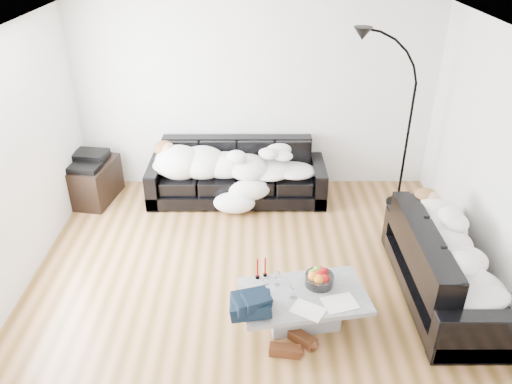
{
  "coord_description": "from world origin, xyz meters",
  "views": [
    {
      "loc": [
        -0.02,
        -4.44,
        3.54
      ],
      "look_at": [
        0.0,
        0.3,
        0.9
      ],
      "focal_mm": 35.0,
      "sensor_mm": 36.0,
      "label": 1
    }
  ],
  "objects_px": {
    "sleeper_back": "(236,159)",
    "wine_glass_a": "(277,278)",
    "coffee_table": "(303,308)",
    "floor_lamp": "(408,133)",
    "candle_right": "(265,267)",
    "stereo": "(89,159)",
    "sleeper_right": "(452,245)",
    "sofa_right": "(448,263)",
    "wine_glass_b": "(266,286)",
    "fruit_bowl": "(319,277)",
    "av_cabinet": "(93,181)",
    "candle_left": "(258,269)",
    "sofa_back": "(237,173)",
    "wine_glass_c": "(293,289)",
    "shoes": "(293,344)"
  },
  "relations": [
    {
      "from": "sleeper_back",
      "to": "wine_glass_a",
      "type": "distance_m",
      "value": 2.36
    },
    {
      "from": "coffee_table",
      "to": "floor_lamp",
      "type": "distance_m",
      "value": 2.92
    },
    {
      "from": "candle_right",
      "to": "stereo",
      "type": "relative_size",
      "value": 0.5
    },
    {
      "from": "sleeper_right",
      "to": "candle_right",
      "type": "height_order",
      "value": "sleeper_right"
    },
    {
      "from": "sofa_right",
      "to": "wine_glass_b",
      "type": "relative_size",
      "value": 11.82
    },
    {
      "from": "fruit_bowl",
      "to": "candle_right",
      "type": "xyz_separation_m",
      "value": [
        -0.53,
        0.13,
        0.02
      ]
    },
    {
      "from": "av_cabinet",
      "to": "wine_glass_b",
      "type": "bearing_deg",
      "value": -35.66
    },
    {
      "from": "candle_left",
      "to": "floor_lamp",
      "type": "relative_size",
      "value": 0.11
    },
    {
      "from": "sofa_back",
      "to": "sleeper_right",
      "type": "relative_size",
      "value": 1.45
    },
    {
      "from": "coffee_table",
      "to": "wine_glass_c",
      "type": "relative_size",
      "value": 6.35
    },
    {
      "from": "sleeper_right",
      "to": "stereo",
      "type": "relative_size",
      "value": 3.83
    },
    {
      "from": "sleeper_right",
      "to": "sofa_right",
      "type": "bearing_deg",
      "value": -90.0
    },
    {
      "from": "sofa_back",
      "to": "av_cabinet",
      "type": "relative_size",
      "value": 3.05
    },
    {
      "from": "fruit_bowl",
      "to": "stereo",
      "type": "distance_m",
      "value": 3.72
    },
    {
      "from": "fruit_bowl",
      "to": "sofa_right",
      "type": "bearing_deg",
      "value": 11.12
    },
    {
      "from": "wine_glass_c",
      "to": "candle_left",
      "type": "relative_size",
      "value": 0.82
    },
    {
      "from": "sofa_right",
      "to": "stereo",
      "type": "relative_size",
      "value": 4.47
    },
    {
      "from": "shoes",
      "to": "sleeper_back",
      "type": "bearing_deg",
      "value": 122.01
    },
    {
      "from": "fruit_bowl",
      "to": "wine_glass_c",
      "type": "xyz_separation_m",
      "value": [
        -0.27,
        -0.19,
        0.01
      ]
    },
    {
      "from": "fruit_bowl",
      "to": "coffee_table",
      "type": "bearing_deg",
      "value": -137.29
    },
    {
      "from": "sofa_back",
      "to": "wine_glass_c",
      "type": "distance_m",
      "value": 2.61
    },
    {
      "from": "sofa_right",
      "to": "wine_glass_a",
      "type": "bearing_deg",
      "value": 98.83
    },
    {
      "from": "sofa_back",
      "to": "sofa_right",
      "type": "xyz_separation_m",
      "value": [
        2.24,
        -2.08,
        -0.0
      ]
    },
    {
      "from": "shoes",
      "to": "fruit_bowl",
      "type": "bearing_deg",
      "value": 81.01
    },
    {
      "from": "sleeper_right",
      "to": "shoes",
      "type": "relative_size",
      "value": 3.47
    },
    {
      "from": "wine_glass_c",
      "to": "floor_lamp",
      "type": "relative_size",
      "value": 0.09
    },
    {
      "from": "wine_glass_b",
      "to": "wine_glass_c",
      "type": "relative_size",
      "value": 0.88
    },
    {
      "from": "sofa_back",
      "to": "coffee_table",
      "type": "bearing_deg",
      "value": -73.87
    },
    {
      "from": "fruit_bowl",
      "to": "wine_glass_c",
      "type": "height_order",
      "value": "wine_glass_c"
    },
    {
      "from": "sleeper_right",
      "to": "coffee_table",
      "type": "xyz_separation_m",
      "value": [
        -1.52,
        -0.42,
        -0.45
      ]
    },
    {
      "from": "wine_glass_b",
      "to": "shoes",
      "type": "height_order",
      "value": "wine_glass_b"
    },
    {
      "from": "sleeper_back",
      "to": "wine_glass_a",
      "type": "xyz_separation_m",
      "value": [
        0.47,
        -2.3,
        -0.19
      ]
    },
    {
      "from": "wine_glass_a",
      "to": "wine_glass_c",
      "type": "xyz_separation_m",
      "value": [
        0.15,
        -0.18,
        0.01
      ]
    },
    {
      "from": "fruit_bowl",
      "to": "wine_glass_a",
      "type": "bearing_deg",
      "value": -178.78
    },
    {
      "from": "av_cabinet",
      "to": "sleeper_right",
      "type": "bearing_deg",
      "value": -15.65
    },
    {
      "from": "wine_glass_a",
      "to": "wine_glass_b",
      "type": "height_order",
      "value": "wine_glass_b"
    },
    {
      "from": "shoes",
      "to": "av_cabinet",
      "type": "xyz_separation_m",
      "value": [
        -2.63,
        2.83,
        0.22
      ]
    },
    {
      "from": "sofa_right",
      "to": "coffee_table",
      "type": "xyz_separation_m",
      "value": [
        -1.52,
        -0.42,
        -0.22
      ]
    },
    {
      "from": "shoes",
      "to": "stereo",
      "type": "relative_size",
      "value": 1.11
    },
    {
      "from": "sofa_right",
      "to": "candle_right",
      "type": "height_order",
      "value": "sofa_right"
    },
    {
      "from": "fruit_bowl",
      "to": "floor_lamp",
      "type": "height_order",
      "value": "floor_lamp"
    },
    {
      "from": "wine_glass_b",
      "to": "floor_lamp",
      "type": "distance_m",
      "value": 3.04
    },
    {
      "from": "wine_glass_b",
      "to": "wine_glass_c",
      "type": "height_order",
      "value": "wine_glass_c"
    },
    {
      "from": "sleeper_back",
      "to": "fruit_bowl",
      "type": "relative_size",
      "value": 7.3
    },
    {
      "from": "wine_glass_b",
      "to": "sofa_back",
      "type": "bearing_deg",
      "value": 98.31
    },
    {
      "from": "av_cabinet",
      "to": "sofa_back",
      "type": "bearing_deg",
      "value": 10.7
    },
    {
      "from": "wine_glass_c",
      "to": "candle_right",
      "type": "bearing_deg",
      "value": 129.16
    },
    {
      "from": "sleeper_back",
      "to": "wine_glass_a",
      "type": "relative_size",
      "value": 12.68
    },
    {
      "from": "wine_glass_b",
      "to": "floor_lamp",
      "type": "relative_size",
      "value": 0.08
    },
    {
      "from": "coffee_table",
      "to": "stereo",
      "type": "relative_size",
      "value": 2.74
    }
  ]
}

